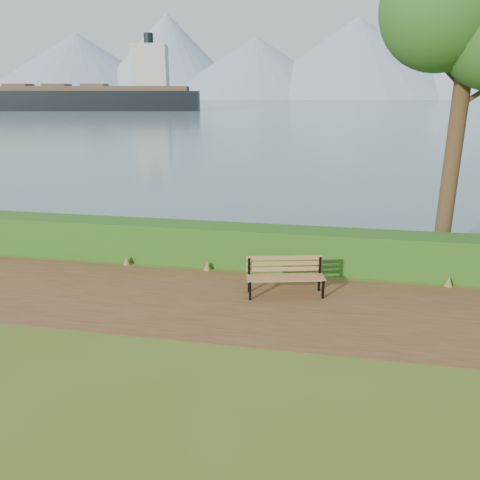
# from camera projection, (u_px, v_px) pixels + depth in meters

# --- Properties ---
(ground) EXTENTS (140.00, 140.00, 0.00)m
(ground) POSITION_uv_depth(u_px,v_px,m) (235.00, 310.00, 9.40)
(ground) COLOR #475D1A
(ground) RESTS_ON ground
(path) EXTENTS (40.00, 3.40, 0.01)m
(path) POSITION_uv_depth(u_px,v_px,m) (238.00, 303.00, 9.68)
(path) COLOR brown
(path) RESTS_ON ground
(hedge) EXTENTS (32.00, 0.85, 1.00)m
(hedge) POSITION_uv_depth(u_px,v_px,m) (255.00, 247.00, 11.69)
(hedge) COLOR #1F4D16
(hedge) RESTS_ON ground
(water) EXTENTS (700.00, 510.00, 0.00)m
(water) POSITION_uv_depth(u_px,v_px,m) (327.00, 101.00, 253.27)
(water) COLOR #445C6E
(water) RESTS_ON ground
(mountains) EXTENTS (585.00, 190.00, 70.00)m
(mountains) POSITION_uv_depth(u_px,v_px,m) (319.00, 63.00, 383.55)
(mountains) COLOR #7E8FA9
(mountains) RESTS_ON ground
(bench) EXTENTS (1.72, 0.85, 0.83)m
(bench) POSITION_uv_depth(u_px,v_px,m) (285.00, 273.00, 10.02)
(bench) COLOR black
(bench) RESTS_ON ground
(tree) EXTENTS (4.02, 3.46, 8.21)m
(tree) POSITION_uv_depth(u_px,v_px,m) (474.00, 0.00, 10.09)
(tree) COLOR #332215
(tree) RESTS_ON ground
(cargo_ship) EXTENTS (66.79, 24.32, 20.07)m
(cargo_ship) POSITION_uv_depth(u_px,v_px,m) (77.00, 98.00, 117.63)
(cargo_ship) COLOR black
(cargo_ship) RESTS_ON ground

